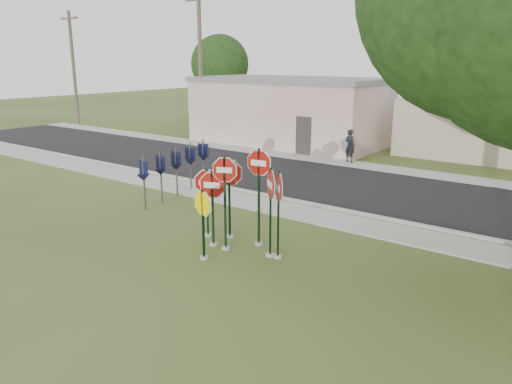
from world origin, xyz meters
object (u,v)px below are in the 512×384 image
Objects in this scene: stop_sign_center at (225,190)px; stop_sign_yellow at (203,217)px; pedestrian at (350,146)px; utility_pole_near at (200,65)px; stop_sign_left at (213,198)px.

stop_sign_yellow is (-0.01, -0.91, -0.56)m from stop_sign_center.
stop_sign_center reaches higher than pedestrian.
utility_pole_near is at bearing 134.94° from stop_sign_center.
utility_pole_near is (-13.42, 13.92, 3.51)m from stop_sign_left.
stop_sign_left reaches higher than pedestrian.
stop_sign_left reaches higher than stop_sign_yellow.
stop_sign_left is (-0.48, 0.93, 0.24)m from stop_sign_yellow.
utility_pole_near reaches higher than pedestrian.
stop_sign_yellow is 14.52m from pedestrian.
stop_sign_yellow is 20.68m from utility_pole_near.
stop_sign_yellow is at bearing -46.90° from utility_pole_near.
stop_sign_center is 1.64× the size of pedestrian.
stop_sign_left is at bearing 177.95° from stop_sign_center.
utility_pole_near is 5.48× the size of pedestrian.
stop_sign_left is (-0.49, 0.02, -0.31)m from stop_sign_center.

